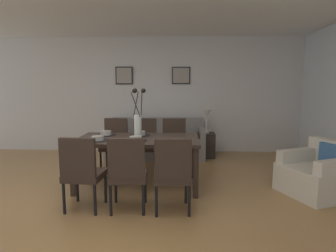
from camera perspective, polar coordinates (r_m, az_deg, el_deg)
name	(u,v)px	position (r m, az deg, el deg)	size (l,w,h in m)	color
ground_plane	(109,208)	(3.78, -11.66, -15.69)	(9.00, 9.00, 0.00)	#A87A47
back_wall_panel	(142,95)	(6.67, -5.21, 6.14)	(9.00, 0.10, 2.60)	silver
dining_table	(138,143)	(4.30, -5.98, -3.35)	(1.80, 0.99, 0.74)	#33261E
dining_chair_near_left	(82,170)	(3.61, -16.71, -8.37)	(0.47, 0.47, 0.92)	#33261E
dining_chair_near_right	(115,141)	(5.29, -10.52, -3.03)	(0.45, 0.45, 0.92)	#33261E
dining_chair_far_left	(128,171)	(3.48, -8.03, -8.76)	(0.47, 0.47, 0.92)	#33261E
dining_chair_far_right	(145,142)	(5.21, -4.63, -3.09)	(0.46, 0.46, 0.92)	#33261E
dining_chair_mid_left	(172,171)	(3.41, 0.88, -8.99)	(0.47, 0.47, 0.92)	#33261E
dining_chair_mid_right	(174,142)	(5.16, 1.26, -3.16)	(0.46, 0.46, 0.92)	#33261E
centerpiece_vase	(138,119)	(4.25, -6.03, 1.38)	(0.21, 0.23, 0.73)	white
placemat_near_left	(98,140)	(4.19, -13.77, -2.78)	(0.32, 0.32, 0.01)	black
bowl_near_left	(98,138)	(4.18, -13.79, -2.28)	(0.17, 0.17, 0.07)	#B2ADA3
placemat_near_right	(106,135)	(4.61, -12.25, -1.76)	(0.32, 0.32, 0.01)	black
bowl_near_right	(106,133)	(4.61, -12.26, -1.30)	(0.17, 0.17, 0.07)	#B2ADA3
placemat_far_left	(136,141)	(4.07, -6.44, -2.90)	(0.32, 0.32, 0.01)	black
bowl_far_left	(136,138)	(4.07, -6.45, -2.38)	(0.17, 0.17, 0.07)	#B2ADA3
placemat_far_right	(140,135)	(4.51, -5.58, -1.84)	(0.32, 0.32, 0.01)	black
bowl_far_right	(140,133)	(4.50, -5.59, -1.37)	(0.17, 0.17, 0.07)	#B2ADA3
sofa	(156,143)	(6.20, -2.32, -3.48)	(2.04, 0.84, 0.80)	gray
side_table	(206,145)	(6.17, 7.56, -3.77)	(0.36, 0.36, 0.52)	black
table_lamp	(207,116)	(6.07, 7.67, 2.08)	(0.22, 0.22, 0.51)	beige
armchair	(319,174)	(4.56, 27.77, -8.50)	(1.04, 1.04, 0.75)	beige
framed_picture_left	(124,76)	(6.66, -8.71, 9.89)	(0.39, 0.03, 0.40)	black
framed_picture_center	(181,75)	(6.54, 2.61, 10.01)	(0.41, 0.03, 0.38)	black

